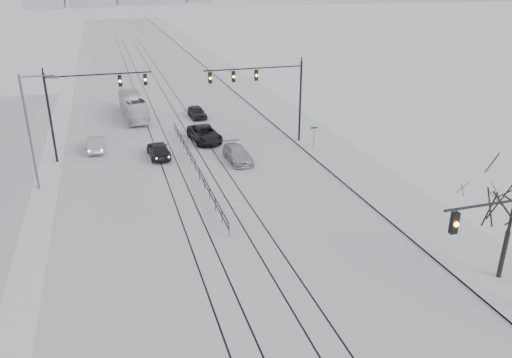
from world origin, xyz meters
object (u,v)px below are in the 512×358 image
at_px(sedan_nb_front, 205,134).
at_px(box_truck, 133,106).
at_px(sedan_sb_inner, 159,150).
at_px(sedan_nb_far, 197,112).
at_px(sedan_sb_outer, 96,144).
at_px(sedan_nb_right, 238,154).

xyz_separation_m(sedan_nb_front, box_truck, (-6.18, 11.12, 0.61)).
bearing_deg(sedan_sb_inner, sedan_nb_far, -118.41).
distance_m(sedan_sb_outer, sedan_nb_right, 13.96).
relative_size(sedan_sb_outer, sedan_nb_front, 0.79).
relative_size(sedan_sb_inner, sedan_nb_front, 0.81).
distance_m(sedan_nb_front, sedan_nb_right, 6.80).
relative_size(sedan_sb_inner, sedan_sb_outer, 1.02).
height_order(sedan_nb_front, sedan_nb_far, sedan_nb_front).
distance_m(sedan_nb_front, box_truck, 12.74).
relative_size(sedan_sb_inner, box_truck, 0.45).
relative_size(sedan_sb_outer, sedan_nb_far, 1.08).
distance_m(sedan_nb_front, sedan_nb_far, 9.01).
bearing_deg(sedan_nb_right, sedan_sb_outer, 148.74).
relative_size(sedan_nb_right, sedan_nb_far, 1.17).
distance_m(sedan_sb_inner, sedan_nb_front, 6.07).
height_order(sedan_sb_inner, sedan_nb_front, sedan_nb_front).
distance_m(sedan_nb_far, box_truck, 7.44).
height_order(sedan_sb_inner, sedan_nb_far, sedan_sb_inner).
bearing_deg(sedan_sb_inner, sedan_nb_right, 151.76).
xyz_separation_m(sedan_sb_inner, sedan_nb_right, (6.68, -3.15, -0.07)).
bearing_deg(box_truck, sedan_nb_right, 110.83).
bearing_deg(sedan_nb_front, sedan_nb_right, -80.90).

